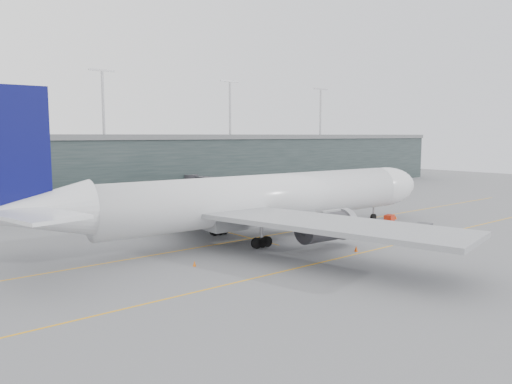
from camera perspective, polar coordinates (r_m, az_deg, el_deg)
ground at (r=73.45m, az=-5.53°, el=-5.32°), size 320.00×320.00×0.00m
taxiline_a at (r=70.24m, az=-3.68°, el=-5.84°), size 160.00×0.25×0.02m
taxiline_b at (r=58.41m, az=5.69°, el=-8.41°), size 160.00×0.25×0.02m
taxiline_lead_main at (r=92.76m, az=-9.93°, el=-2.90°), size 0.25×60.00×0.02m
terminal at (r=124.48m, az=-20.77°, el=2.68°), size 240.00×36.00×29.00m
main_aircraft at (r=72.90m, az=0.59°, el=-0.84°), size 72.31×67.89×20.28m
jet_bridge at (r=103.73m, az=-1.85°, el=0.59°), size 3.56×43.24×5.78m
gse_cart at (r=89.06m, az=14.98°, el=-2.93°), size 2.25×1.74×1.35m
baggage_dolly at (r=88.09m, az=18.53°, el=-3.53°), size 3.34×2.88×0.29m
uld_a at (r=78.56m, az=-13.61°, el=-3.95°), size 2.20×1.80×1.92m
uld_b at (r=81.53m, az=-12.64°, el=-3.58°), size 2.48×2.29×1.82m
uld_c at (r=81.17m, az=-9.96°, el=-3.55°), size 2.10×1.71×1.85m
cone_nose at (r=93.00m, az=15.67°, el=-2.79°), size 0.47×0.47×0.76m
cone_wing_stbd at (r=66.30m, az=11.37°, el=-6.36°), size 0.50×0.50×0.79m
cone_wing_port at (r=86.13m, az=-4.61°, el=-3.34°), size 0.39×0.39×0.62m
cone_tail at (r=58.39m, az=-7.05°, el=-8.12°), size 0.40×0.40×0.63m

